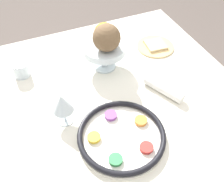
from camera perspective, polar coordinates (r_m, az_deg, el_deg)
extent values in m
cube|color=silver|center=(1.34, 2.23, -14.41)|extent=(1.24, 1.05, 0.75)
cylinder|color=silver|center=(0.94, 2.06, -10.04)|extent=(0.31, 0.31, 0.01)
torus|color=black|center=(0.93, 2.08, -9.53)|extent=(0.31, 0.31, 0.02)
cylinder|color=#844299|center=(0.99, -0.28, -5.34)|extent=(0.05, 0.05, 0.01)
cylinder|color=gold|center=(0.93, -3.96, -10.06)|extent=(0.05, 0.05, 0.01)
cylinder|color=#33934C|center=(0.88, 0.79, -14.73)|extent=(0.05, 0.05, 0.01)
cylinder|color=red|center=(0.91, 7.51, -12.14)|extent=(0.05, 0.05, 0.01)
cylinder|color=orange|center=(0.98, 6.30, -6.48)|extent=(0.05, 0.05, 0.01)
cylinder|color=silver|center=(1.01, -10.09, -6.23)|extent=(0.06, 0.06, 0.00)
cylinder|color=silver|center=(0.98, -10.32, -5.10)|extent=(0.01, 0.01, 0.06)
cone|color=silver|center=(0.93, -10.84, -2.60)|extent=(0.08, 0.08, 0.07)
cylinder|color=silver|center=(1.21, -1.60, 5.51)|extent=(0.10, 0.10, 0.01)
cylinder|color=silver|center=(1.18, -1.64, 7.12)|extent=(0.03, 0.03, 0.08)
cylinder|color=silver|center=(1.14, -1.70, 9.25)|extent=(0.19, 0.19, 0.03)
sphere|color=orange|center=(1.13, -1.63, 12.44)|extent=(0.09, 0.09, 0.09)
sphere|color=brown|center=(1.08, -1.19, 11.54)|extent=(0.12, 0.12, 0.12)
cylinder|color=tan|center=(1.34, 9.41, 9.56)|extent=(0.18, 0.18, 0.01)
cube|color=#D1B784|center=(1.33, 9.46, 9.90)|extent=(0.10, 0.10, 0.01)
cylinder|color=white|center=(1.09, 11.19, 0.49)|extent=(0.18, 0.11, 0.04)
cylinder|color=silver|center=(1.21, -19.22, 4.48)|extent=(0.07, 0.07, 0.07)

